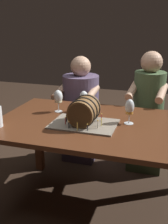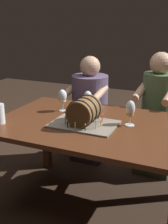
{
  "view_description": "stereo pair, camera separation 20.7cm",
  "coord_description": "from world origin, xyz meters",
  "px_view_note": "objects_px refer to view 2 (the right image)",
  "views": [
    {
      "loc": [
        0.54,
        -1.94,
        1.5
      ],
      "look_at": [
        -0.05,
        -0.06,
        0.84
      ],
      "focal_mm": 45.4,
      "sensor_mm": 36.0,
      "label": 1
    },
    {
      "loc": [
        0.74,
        -1.87,
        1.5
      ],
      "look_at": [
        -0.05,
        -0.06,
        0.84
      ],
      "focal_mm": 45.4,
      "sensor_mm": 36.0,
      "label": 2
    }
  ],
  "objects_px": {
    "wine_glass_empty": "(88,98)",
    "barrel_cake": "(84,113)",
    "person_seated_left": "(90,112)",
    "wine_glass_amber": "(130,110)",
    "person_seated_right": "(156,121)",
    "wine_glass_white": "(62,97)",
    "dining_table": "(93,135)"
  },
  "relations": [
    {
      "from": "wine_glass_empty",
      "to": "wine_glass_amber",
      "type": "bearing_deg",
      "value": -23.79
    },
    {
      "from": "wine_glass_amber",
      "to": "wine_glass_white",
      "type": "bearing_deg",
      "value": 170.06
    },
    {
      "from": "dining_table",
      "to": "person_seated_left",
      "type": "xyz_separation_m",
      "value": [
        -0.35,
        0.79,
        -0.1
      ]
    },
    {
      "from": "wine_glass_white",
      "to": "wine_glass_empty",
      "type": "relative_size",
      "value": 1.05
    },
    {
      "from": "wine_glass_amber",
      "to": "person_seated_left",
      "type": "distance_m",
      "value": 1.01
    },
    {
      "from": "dining_table",
      "to": "wine_glass_amber",
      "type": "height_order",
      "value": "wine_glass_amber"
    },
    {
      "from": "dining_table",
      "to": "wine_glass_white",
      "type": "height_order",
      "value": "wine_glass_white"
    },
    {
      "from": "barrel_cake",
      "to": "wine_glass_amber",
      "type": "bearing_deg",
      "value": 21.49
    },
    {
      "from": "barrel_cake",
      "to": "wine_glass_empty",
      "type": "xyz_separation_m",
      "value": [
        -0.1,
        0.31,
        0.03
      ]
    },
    {
      "from": "wine_glass_empty",
      "to": "wine_glass_amber",
      "type": "xyz_separation_m",
      "value": [
        0.41,
        -0.18,
        0.0
      ]
    },
    {
      "from": "barrel_cake",
      "to": "wine_glass_white",
      "type": "xyz_separation_m",
      "value": [
        -0.3,
        0.23,
        0.03
      ]
    },
    {
      "from": "dining_table",
      "to": "person_seated_right",
      "type": "height_order",
      "value": "person_seated_right"
    },
    {
      "from": "barrel_cake",
      "to": "wine_glass_amber",
      "type": "distance_m",
      "value": 0.34
    },
    {
      "from": "person_seated_left",
      "to": "person_seated_right",
      "type": "relative_size",
      "value": 0.94
    },
    {
      "from": "wine_glass_white",
      "to": "person_seated_left",
      "type": "bearing_deg",
      "value": 90.59
    },
    {
      "from": "person_seated_right",
      "to": "dining_table",
      "type": "bearing_deg",
      "value": -113.86
    },
    {
      "from": "dining_table",
      "to": "wine_glass_empty",
      "type": "xyz_separation_m",
      "value": [
        -0.14,
        0.24,
        0.22
      ]
    },
    {
      "from": "wine_glass_empty",
      "to": "person_seated_right",
      "type": "xyz_separation_m",
      "value": [
        0.49,
        0.55,
        -0.32
      ]
    },
    {
      "from": "person_seated_left",
      "to": "wine_glass_empty",
      "type": "bearing_deg",
      "value": -69.33
    },
    {
      "from": "barrel_cake",
      "to": "person_seated_right",
      "type": "height_order",
      "value": "person_seated_right"
    },
    {
      "from": "dining_table",
      "to": "barrel_cake",
      "type": "xyz_separation_m",
      "value": [
        -0.05,
        -0.06,
        0.19
      ]
    },
    {
      "from": "dining_table",
      "to": "wine_glass_white",
      "type": "relative_size",
      "value": 7.89
    },
    {
      "from": "wine_glass_amber",
      "to": "person_seated_left",
      "type": "xyz_separation_m",
      "value": [
        -0.62,
        0.73,
        -0.32
      ]
    },
    {
      "from": "barrel_cake",
      "to": "person_seated_left",
      "type": "xyz_separation_m",
      "value": [
        -0.31,
        0.85,
        -0.29
      ]
    },
    {
      "from": "wine_glass_amber",
      "to": "dining_table",
      "type": "bearing_deg",
      "value": -167.07
    },
    {
      "from": "wine_glass_empty",
      "to": "barrel_cake",
      "type": "bearing_deg",
      "value": -72.18
    },
    {
      "from": "dining_table",
      "to": "wine_glass_empty",
      "type": "relative_size",
      "value": 8.32
    },
    {
      "from": "person_seated_left",
      "to": "person_seated_right",
      "type": "bearing_deg",
      "value": -0.04
    },
    {
      "from": "wine_glass_empty",
      "to": "person_seated_left",
      "type": "height_order",
      "value": "person_seated_left"
    },
    {
      "from": "person_seated_right",
      "to": "barrel_cake",
      "type": "bearing_deg",
      "value": -114.87
    },
    {
      "from": "barrel_cake",
      "to": "person_seated_right",
      "type": "bearing_deg",
      "value": 65.13
    },
    {
      "from": "barrel_cake",
      "to": "wine_glass_empty",
      "type": "distance_m",
      "value": 0.32
    }
  ]
}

